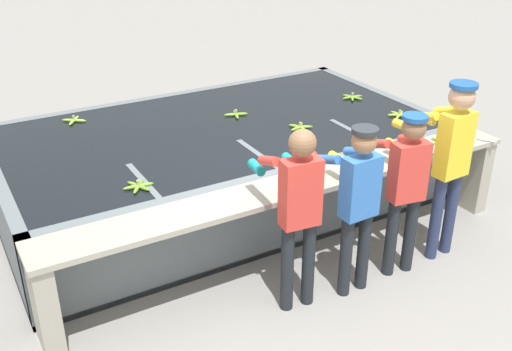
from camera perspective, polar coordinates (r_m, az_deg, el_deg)
The scene contains 16 objects.
ground_plane at distance 5.71m, azimuth 5.07°, elevation -9.38°, with size 80.00×80.00×0.00m, color gray.
wash_tank at distance 6.84m, azimuth -3.38°, elevation 1.23°, with size 4.82×2.74×0.87m.
work_ledge at distance 5.53m, azimuth 4.01°, elevation -2.89°, with size 4.82×0.45×0.87m.
worker_0 at distance 4.83m, azimuth 4.03°, elevation -2.74°, with size 0.45×0.73×1.64m.
worker_1 at distance 5.10m, azimuth 9.56°, elevation -1.94°, with size 0.42×0.72×1.56m.
worker_2 at distance 5.45m, azimuth 14.00°, elevation -0.45°, with size 0.48×0.73×1.56m.
worker_3 at distance 5.77m, azimuth 18.01°, elevation 2.03°, with size 0.43×0.73×1.75m.
banana_bunch_floating_0 at distance 7.66m, azimuth 9.17°, elevation 7.39°, with size 0.28×0.27×0.08m.
banana_bunch_floating_1 at distance 6.83m, azimuth 14.68°, elevation 4.52°, with size 0.27×0.28×0.08m.
banana_bunch_floating_2 at distance 5.40m, azimuth -11.13°, elevation -0.99°, with size 0.28×0.27×0.08m.
banana_bunch_floating_3 at distance 7.16m, azimuth 13.51°, elevation 5.64°, with size 0.27×0.28×0.08m.
banana_bunch_floating_4 at distance 7.10m, azimuth -16.94°, elevation 5.05°, with size 0.25×0.25×0.08m.
banana_bunch_floating_5 at distance 6.98m, azimuth -1.92°, elevation 5.86°, with size 0.28×0.28×0.08m.
banana_bunch_floating_6 at distance 6.62m, azimuth 4.22°, elevation 4.62°, with size 0.28×0.27×0.08m.
banana_bunch_ledge_0 at distance 6.52m, azimuth 17.46°, elevation 3.13°, with size 0.28×0.28×0.08m.
knife_0 at distance 6.73m, azimuth 20.04°, elevation 3.38°, with size 0.20×0.32×0.02m.
Camera 1 is at (-2.74, -3.77, 3.30)m, focal length 42.00 mm.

